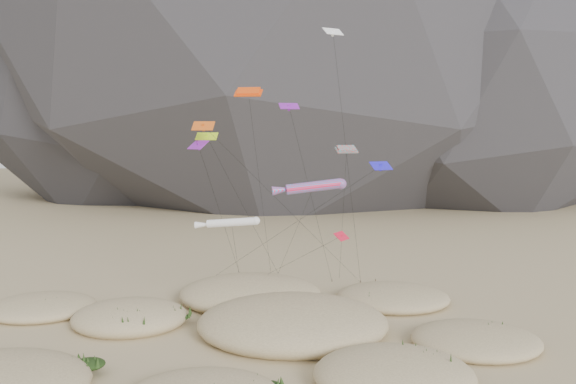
# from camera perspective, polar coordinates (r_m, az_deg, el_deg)

# --- Properties ---
(ground) EXTENTS (500.00, 500.00, 0.00)m
(ground) POSITION_cam_1_polar(r_m,az_deg,el_deg) (48.36, -1.69, -16.18)
(ground) COLOR #CCB789
(ground) RESTS_ON ground
(dunes) EXTENTS (52.34, 35.14, 4.01)m
(dunes) POSITION_cam_1_polar(r_m,az_deg,el_deg) (52.55, -4.21, -13.51)
(dunes) COLOR #CCB789
(dunes) RESTS_ON ground
(dune_grass) EXTENTS (44.12, 27.52, 1.56)m
(dune_grass) POSITION_cam_1_polar(r_m,az_deg,el_deg) (50.65, -1.18, -14.08)
(dune_grass) COLOR black
(dune_grass) RESTS_ON ground
(kite_stakes) EXTENTS (20.99, 5.93, 0.30)m
(kite_stakes) POSITION_cam_1_polar(r_m,az_deg,el_deg) (70.10, 0.30, -8.97)
(kite_stakes) COLOR #3F2D1E
(kite_stakes) RESTS_ON ground
(rainbow_tube_kite) EXTENTS (7.20, 18.96, 13.98)m
(rainbow_tube_kite) POSITION_cam_1_polar(r_m,az_deg,el_deg) (53.32, 2.37, 0.52)
(rainbow_tube_kite) COLOR #FC1A4A
(rainbow_tube_kite) RESTS_ON ground
(white_tube_kite) EXTENTS (6.42, 17.11, 10.22)m
(white_tube_kite) POSITION_cam_1_polar(r_m,az_deg,el_deg) (54.90, -6.04, -3.13)
(white_tube_kite) COLOR white
(white_tube_kite) RESTS_ON ground
(orange_parafoil) EXTENTS (3.64, 14.65, 23.02)m
(orange_parafoil) POSITION_cam_1_polar(r_m,az_deg,el_deg) (59.11, -4.02, 9.88)
(orange_parafoil) COLOR #EB450C
(orange_parafoil) RESTS_ON ground
(multi_parafoil) EXTENTS (2.55, 10.97, 17.01)m
(multi_parafoil) POSITION_cam_1_polar(r_m,az_deg,el_deg) (59.69, 5.96, 4.17)
(multi_parafoil) COLOR red
(multi_parafoil) RESTS_ON ground
(delta_kites) EXTENTS (20.12, 19.76, 28.75)m
(delta_kites) POSITION_cam_1_polar(r_m,az_deg,el_deg) (56.22, -1.52, 5.27)
(delta_kites) COLOR purple
(delta_kites) RESTS_ON ground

